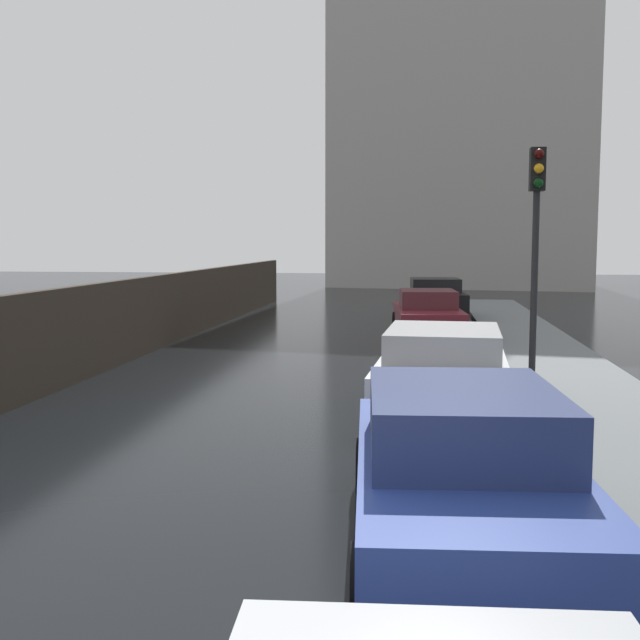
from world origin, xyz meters
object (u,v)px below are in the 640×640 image
Objects in this scene: traffic_light at (536,221)px; car_white_far_ahead at (443,371)px; car_maroon_near_kerb at (427,315)px; car_blue_behind_camera at (462,467)px; car_black_far_lane at (435,299)px.

car_white_far_ahead is at bearing -123.23° from traffic_light.
car_white_far_ahead is 1.00× the size of traffic_light.
car_blue_behind_camera is (0.18, -14.22, 0.02)m from car_maroon_near_kerb.
traffic_light reaches higher than car_maroon_near_kerb.
traffic_light is at bearing -79.27° from car_maroon_near_kerb.
car_blue_behind_camera is (0.02, -5.02, -0.00)m from car_white_far_ahead.
traffic_light is at bearing 73.86° from car_blue_behind_camera.
car_maroon_near_kerb is at bearing 94.12° from car_white_far_ahead.
car_maroon_near_kerb is 0.96× the size of car_blue_behind_camera.
car_white_far_ahead is 5.02m from car_blue_behind_camera.
car_white_far_ahead is 14.65m from car_black_far_lane.
car_maroon_near_kerb is 7.28m from traffic_light.
car_maroon_near_kerb is at bearing 105.23° from traffic_light.
car_white_far_ahead is 0.93× the size of car_blue_behind_camera.
car_maroon_near_kerb is 14.22m from car_blue_behind_camera.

